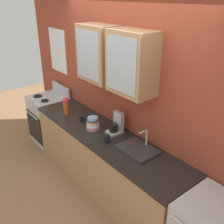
# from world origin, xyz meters

# --- Properties ---
(ground_plane) EXTENTS (10.00, 10.00, 0.00)m
(ground_plane) POSITION_xyz_m (0.00, 0.00, 0.00)
(ground_plane) COLOR #936B47
(back_wall_unit) EXTENTS (5.12, 0.43, 2.59)m
(back_wall_unit) POSITION_xyz_m (-0.01, 0.35, 1.39)
(back_wall_unit) COLOR #993D28
(back_wall_unit) RESTS_ON ground_plane
(counter) EXTENTS (2.72, 0.67, 0.88)m
(counter) POSITION_xyz_m (0.00, 0.00, 0.44)
(counter) COLOR #A87F56
(counter) RESTS_ON ground_plane
(stove_range) EXTENTS (0.64, 0.65, 1.06)m
(stove_range) POSITION_xyz_m (-1.69, -0.00, 0.45)
(stove_range) COLOR silver
(stove_range) RESTS_ON ground_plane
(sink_faucet) EXTENTS (0.46, 0.34, 0.24)m
(sink_faucet) POSITION_xyz_m (0.57, 0.08, 0.90)
(sink_faucet) COLOR #2D2D30
(sink_faucet) RESTS_ON counter
(bowl_stack) EXTENTS (0.18, 0.18, 0.18)m
(bowl_stack) POSITION_xyz_m (-0.20, -0.03, 0.96)
(bowl_stack) COLOR #D87F84
(bowl_stack) RESTS_ON counter
(vase) EXTENTS (0.10, 0.10, 0.28)m
(vase) POSITION_xyz_m (-0.85, -0.08, 1.03)
(vase) COLOR #BF4C19
(vase) RESTS_ON counter
(cup_near_sink) EXTENTS (0.12, 0.09, 0.09)m
(cup_near_sink) POSITION_xyz_m (0.19, -0.09, 0.93)
(cup_near_sink) COLOR black
(cup_near_sink) RESTS_ON counter
(cup_near_bowls) EXTENTS (0.11, 0.08, 0.08)m
(cup_near_bowls) POSITION_xyz_m (-0.51, -0.01, 0.92)
(cup_near_bowls) COLOR black
(cup_near_bowls) RESTS_ON counter
(coffee_maker) EXTENTS (0.17, 0.20, 0.29)m
(coffee_maker) POSITION_xyz_m (0.07, 0.16, 0.99)
(coffee_maker) COLOR #B7B7BC
(coffee_maker) RESTS_ON counter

